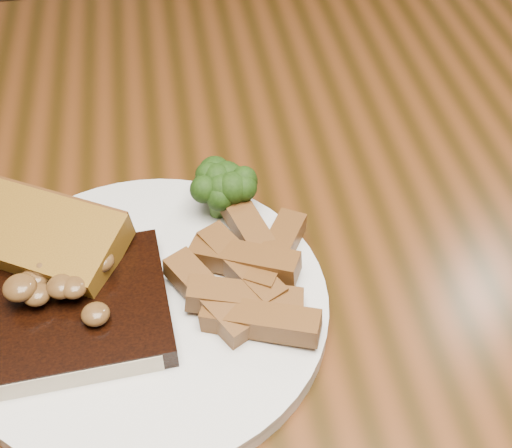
{
  "coord_description": "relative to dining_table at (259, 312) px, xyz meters",
  "views": [
    {
      "loc": [
        -0.06,
        -0.4,
        1.18
      ],
      "look_at": [
        -0.0,
        -0.01,
        0.78
      ],
      "focal_mm": 50.0,
      "sensor_mm": 36.0,
      "label": 1
    }
  ],
  "objects": [
    {
      "name": "mushroom_pile",
      "position": [
        -0.14,
        -0.06,
        0.14
      ],
      "size": [
        0.07,
        0.07,
        0.03
      ],
      "primitive_type": null,
      "color": "#56381B",
      "rests_on": "steak"
    },
    {
      "name": "garlic_bread",
      "position": [
        -0.16,
        -0.01,
        0.12
      ],
      "size": [
        0.13,
        0.11,
        0.03
      ],
      "primitive_type": "cube",
      "rotation": [
        0.0,
        0.0,
        -0.52
      ],
      "color": "brown",
      "rests_on": "plate"
    },
    {
      "name": "steak_bone",
      "position": [
        -0.15,
        -0.12,
        0.11
      ],
      "size": [
        0.14,
        0.02,
        0.02
      ],
      "primitive_type": "cube",
      "rotation": [
        0.0,
        0.0,
        0.07
      ],
      "color": "beige",
      "rests_on": "plate"
    },
    {
      "name": "broccoli_cluster",
      "position": [
        -0.02,
        0.02,
        0.12
      ],
      "size": [
        0.08,
        0.08,
        0.04
      ],
      "primitive_type": null,
      "color": "#1D3B0D",
      "rests_on": "plate"
    },
    {
      "name": "potato_wedges",
      "position": [
        -0.03,
        -0.06,
        0.12
      ],
      "size": [
        0.11,
        0.11,
        0.02
      ],
      "primitive_type": null,
      "color": "brown",
      "rests_on": "plate"
    },
    {
      "name": "chair_far",
      "position": [
        0.16,
        0.64,
        -0.21
      ],
      "size": [
        0.49,
        0.49,
        0.83
      ],
      "rotation": [
        0.0,
        0.0,
        2.82
      ],
      "color": "black",
      "rests_on": "ground"
    },
    {
      "name": "plate",
      "position": [
        -0.09,
        -0.06,
        0.1
      ],
      "size": [
        0.28,
        0.28,
        0.01
      ],
      "primitive_type": "cylinder",
      "rotation": [
        0.0,
        0.0,
        0.05
      ],
      "color": "silver",
      "rests_on": "dining_table"
    },
    {
      "name": "steak",
      "position": [
        -0.15,
        -0.07,
        0.12
      ],
      "size": [
        0.16,
        0.13,
        0.02
      ],
      "primitive_type": "cube",
      "rotation": [
        0.0,
        0.0,
        0.07
      ],
      "color": "black",
      "rests_on": "plate"
    },
    {
      "name": "dining_table",
      "position": [
        0.0,
        0.0,
        0.0
      ],
      "size": [
        1.6,
        0.9,
        0.75
      ],
      "color": "#4E270F",
      "rests_on": "ground"
    }
  ]
}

